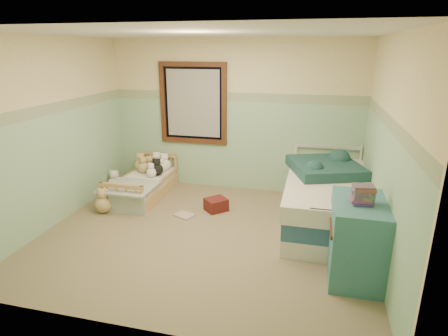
% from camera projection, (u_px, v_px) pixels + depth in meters
% --- Properties ---
extents(floor, '(4.20, 3.60, 0.02)m').
position_uv_depth(floor, '(204.00, 235.00, 4.90)').
color(floor, '#746952').
rests_on(floor, ground).
extents(ceiling, '(4.20, 3.60, 0.02)m').
position_uv_depth(ceiling, '(201.00, 32.00, 4.13)').
color(ceiling, silver).
rests_on(ceiling, wall_back).
extents(wall_back, '(4.20, 0.04, 2.50)m').
position_uv_depth(wall_back, '(234.00, 117.00, 6.18)').
color(wall_back, beige).
rests_on(wall_back, floor).
extents(wall_front, '(4.20, 0.04, 2.50)m').
position_uv_depth(wall_front, '(134.00, 197.00, 2.85)').
color(wall_front, beige).
rests_on(wall_front, floor).
extents(wall_left, '(0.04, 3.60, 2.50)m').
position_uv_depth(wall_left, '(53.00, 133.00, 4.99)').
color(wall_left, beige).
rests_on(wall_left, floor).
extents(wall_right, '(0.04, 3.60, 2.50)m').
position_uv_depth(wall_right, '(387.00, 153.00, 4.04)').
color(wall_right, beige).
rests_on(wall_right, floor).
extents(wainscot_mint, '(4.20, 0.01, 1.50)m').
position_uv_depth(wainscot_mint, '(234.00, 146.00, 6.32)').
color(wainscot_mint, '#8CBE8E').
rests_on(wainscot_mint, floor).
extents(border_strip, '(4.20, 0.01, 0.15)m').
position_uv_depth(border_strip, '(234.00, 97.00, 6.06)').
color(border_strip, slate).
rests_on(border_strip, wall_back).
extents(window_frame, '(1.16, 0.06, 1.36)m').
position_uv_depth(window_frame, '(193.00, 104.00, 6.24)').
color(window_frame, '#33160A').
rests_on(window_frame, wall_back).
extents(window_blinds, '(0.92, 0.01, 1.12)m').
position_uv_depth(window_blinds, '(193.00, 104.00, 6.25)').
color(window_blinds, '#B6B6B4').
rests_on(window_blinds, window_frame).
extents(toddler_bed_frame, '(0.71, 1.42, 0.18)m').
position_uv_depth(toddler_bed_frame, '(143.00, 191.00, 6.15)').
color(toddler_bed_frame, '#957349').
rests_on(toddler_bed_frame, floor).
extents(toddler_mattress, '(0.65, 1.36, 0.12)m').
position_uv_depth(toddler_mattress, '(142.00, 182.00, 6.10)').
color(toddler_mattress, white).
rests_on(toddler_mattress, toddler_bed_frame).
extents(patchwork_quilt, '(0.77, 0.71, 0.03)m').
position_uv_depth(patchwork_quilt, '(129.00, 187.00, 5.67)').
color(patchwork_quilt, '#6381B7').
rests_on(patchwork_quilt, toddler_mattress).
extents(plush_bed_brown, '(0.18, 0.18, 0.18)m').
position_uv_depth(plush_bed_brown, '(146.00, 164.00, 6.55)').
color(plush_bed_brown, brown).
rests_on(plush_bed_brown, toddler_mattress).
extents(plush_bed_white, '(0.21, 0.21, 0.21)m').
position_uv_depth(plush_bed_white, '(157.00, 164.00, 6.50)').
color(plush_bed_white, white).
rests_on(plush_bed_white, toddler_mattress).
extents(plush_bed_tan, '(0.19, 0.19, 0.19)m').
position_uv_depth(plush_bed_tan, '(144.00, 167.00, 6.34)').
color(plush_bed_tan, tan).
rests_on(plush_bed_tan, toddler_mattress).
extents(plush_bed_dark, '(0.18, 0.18, 0.18)m').
position_uv_depth(plush_bed_dark, '(156.00, 169.00, 6.29)').
color(plush_bed_dark, black).
rests_on(plush_bed_dark, toddler_mattress).
extents(plush_floor_cream, '(0.24, 0.24, 0.24)m').
position_uv_depth(plush_floor_cream, '(115.00, 183.00, 6.39)').
color(plush_floor_cream, white).
rests_on(plush_floor_cream, floor).
extents(plush_floor_tan, '(0.26, 0.26, 0.26)m').
position_uv_depth(plush_floor_tan, '(104.00, 204.00, 5.52)').
color(plush_floor_tan, tan).
rests_on(plush_floor_tan, floor).
extents(twin_bed_frame, '(1.06, 2.11, 0.22)m').
position_uv_depth(twin_bed_frame, '(326.00, 216.00, 5.16)').
color(twin_bed_frame, silver).
rests_on(twin_bed_frame, floor).
extents(twin_boxspring, '(1.06, 2.11, 0.22)m').
position_uv_depth(twin_boxspring, '(327.00, 202.00, 5.09)').
color(twin_boxspring, navy).
rests_on(twin_boxspring, twin_bed_frame).
extents(twin_mattress, '(1.10, 2.16, 0.22)m').
position_uv_depth(twin_mattress, '(328.00, 187.00, 5.03)').
color(twin_mattress, silver).
rests_on(twin_mattress, twin_boxspring).
extents(teal_blanket, '(1.17, 1.20, 0.14)m').
position_uv_depth(teal_blanket, '(325.00, 167.00, 5.26)').
color(teal_blanket, '#153335').
rests_on(teal_blanket, twin_mattress).
extents(dresser, '(0.53, 0.85, 0.85)m').
position_uv_depth(dresser, '(357.00, 239.00, 3.90)').
color(dresser, teal).
rests_on(dresser, floor).
extents(book_stack, '(0.22, 0.18, 0.20)m').
position_uv_depth(book_stack, '(363.00, 195.00, 3.69)').
color(book_stack, brown).
rests_on(book_stack, dresser).
extents(red_pillow, '(0.40, 0.40, 0.19)m').
position_uv_depth(red_pillow, '(216.00, 205.00, 5.59)').
color(red_pillow, maroon).
rests_on(red_pillow, floor).
extents(floor_book, '(0.32, 0.29, 0.02)m').
position_uv_depth(floor_book, '(184.00, 215.00, 5.42)').
color(floor_book, '#F29A45').
rests_on(floor_book, floor).
extents(extra_plush_0, '(0.22, 0.22, 0.22)m').
position_uv_depth(extra_plush_0, '(141.00, 165.00, 6.45)').
color(extra_plush_0, tan).
rests_on(extra_plush_0, toddler_mattress).
extents(extra_plush_1, '(0.21, 0.21, 0.21)m').
position_uv_depth(extra_plush_1, '(165.00, 165.00, 6.47)').
color(extra_plush_1, white).
rests_on(extra_plush_1, toddler_mattress).
extents(extra_plush_2, '(0.20, 0.20, 0.20)m').
position_uv_depth(extra_plush_2, '(157.00, 170.00, 6.21)').
color(extra_plush_2, black).
rests_on(extra_plush_2, toddler_mattress).
extents(extra_plush_3, '(0.16, 0.16, 0.16)m').
position_uv_depth(extra_plush_3, '(151.00, 172.00, 6.13)').
color(extra_plush_3, white).
rests_on(extra_plush_3, toddler_mattress).
extents(extra_plush_4, '(0.18, 0.18, 0.18)m').
position_uv_depth(extra_plush_4, '(150.00, 166.00, 6.42)').
color(extra_plush_4, tan).
rests_on(extra_plush_4, toddler_mattress).
extents(extra_plush_5, '(0.16, 0.16, 0.16)m').
position_uv_depth(extra_plush_5, '(161.00, 168.00, 6.37)').
color(extra_plush_5, white).
rests_on(extra_plush_5, toddler_mattress).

